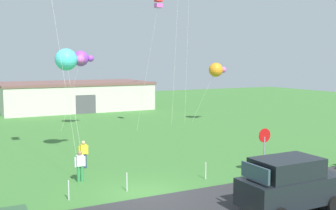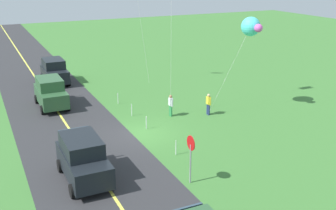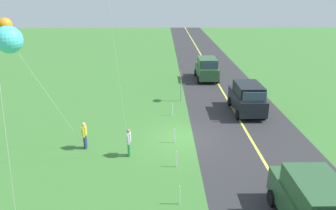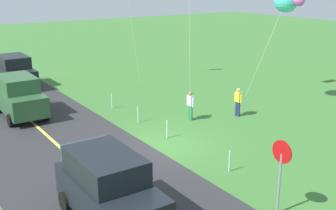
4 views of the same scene
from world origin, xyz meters
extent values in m
cube|color=#3D7533|center=(0.00, 0.00, -0.05)|extent=(120.00, 120.00, 0.10)
cube|color=#2D2D30|center=(0.00, -4.00, 0.00)|extent=(120.00, 7.00, 0.00)
cube|color=#E5E04C|center=(0.00, -4.00, 0.01)|extent=(120.00, 0.16, 0.00)
cube|color=black|center=(4.32, -4.82, 0.89)|extent=(4.40, 1.90, 1.10)
cube|color=black|center=(4.07, -4.82, 1.84)|extent=(2.73, 1.75, 0.80)
cube|color=#334756|center=(5.15, -4.82, 1.84)|extent=(0.10, 1.62, 0.64)
cube|color=#334756|center=(2.45, -4.82, 1.84)|extent=(0.10, 1.62, 0.60)
cylinder|color=black|center=(5.75, -3.87, 0.34)|extent=(0.68, 0.22, 0.68)
cylinder|color=black|center=(5.75, -5.77, 0.34)|extent=(0.68, 0.22, 0.68)
cylinder|color=black|center=(2.89, -3.87, 0.34)|extent=(0.68, 0.22, 0.68)
cylinder|color=black|center=(2.89, -5.77, 0.34)|extent=(0.68, 0.22, 0.68)
cube|color=#2D5633|center=(-8.07, -4.16, 0.89)|extent=(4.40, 1.90, 1.10)
cube|color=#2D5633|center=(-8.32, -4.16, 1.84)|extent=(2.73, 1.75, 0.80)
cube|color=#334756|center=(-7.23, -4.16, 1.84)|extent=(0.10, 1.62, 0.64)
cube|color=#334756|center=(-9.94, -4.16, 1.84)|extent=(0.10, 1.62, 0.60)
cylinder|color=black|center=(-6.64, -3.21, 0.34)|extent=(0.68, 0.22, 0.68)
cylinder|color=black|center=(-6.64, -5.11, 0.34)|extent=(0.68, 0.22, 0.68)
cylinder|color=black|center=(-9.50, -3.21, 0.34)|extent=(0.68, 0.22, 0.68)
cylinder|color=black|center=(-9.50, -5.11, 0.34)|extent=(0.68, 0.22, 0.68)
cube|color=black|center=(-14.81, -2.60, 0.89)|extent=(4.40, 1.90, 1.10)
cube|color=black|center=(-15.06, -2.60, 1.84)|extent=(2.73, 1.75, 0.80)
cube|color=#334756|center=(-13.97, -2.60, 1.84)|extent=(0.10, 1.62, 0.64)
cube|color=#334756|center=(-16.68, -2.60, 1.84)|extent=(0.10, 1.62, 0.60)
cylinder|color=black|center=(-13.38, -1.65, 0.34)|extent=(0.68, 0.22, 0.68)
cylinder|color=black|center=(-13.38, -3.55, 0.34)|extent=(0.68, 0.22, 0.68)
cylinder|color=black|center=(-16.24, -1.65, 0.34)|extent=(0.68, 0.22, 0.68)
cylinder|color=black|center=(-16.24, -3.55, 0.34)|extent=(0.68, 0.22, 0.68)
cylinder|color=gray|center=(6.92, -0.10, 1.05)|extent=(0.08, 0.08, 2.10)
cylinder|color=red|center=(6.92, -0.10, 2.18)|extent=(0.76, 0.04, 0.76)
cylinder|color=white|center=(6.92, -0.07, 2.18)|extent=(0.62, 0.01, 0.62)
cylinder|color=#338C4C|center=(-2.31, 3.25, 0.41)|extent=(0.16, 0.16, 0.82)
cylinder|color=#338C4C|center=(-2.13, 3.25, 0.41)|extent=(0.16, 0.16, 0.82)
cube|color=silver|center=(-2.22, 3.25, 1.10)|extent=(0.36, 0.22, 0.56)
cylinder|color=silver|center=(-2.46, 3.25, 1.05)|extent=(0.10, 0.10, 0.52)
cylinder|color=silver|center=(-1.98, 3.25, 1.05)|extent=(0.10, 0.10, 0.52)
sphere|color=#9E704C|center=(-2.22, 3.25, 1.49)|extent=(0.22, 0.22, 0.22)
cylinder|color=navy|center=(-1.38, 5.87, 0.41)|extent=(0.16, 0.16, 0.82)
cylinder|color=navy|center=(-1.20, 5.87, 0.41)|extent=(0.16, 0.16, 0.82)
cube|color=yellow|center=(-1.29, 5.87, 1.10)|extent=(0.36, 0.22, 0.56)
cylinder|color=yellow|center=(-1.53, 5.87, 1.05)|extent=(0.10, 0.10, 0.52)
cylinder|color=yellow|center=(-1.05, 5.87, 1.05)|extent=(0.10, 0.10, 0.52)
sphere|color=#D8AD84|center=(-1.29, 5.87, 1.49)|extent=(0.22, 0.22, 0.22)
cylinder|color=silver|center=(-3.09, 3.70, 7.36)|extent=(1.74, 0.91, 14.71)
cylinder|color=silver|center=(-1.31, 7.55, 3.12)|extent=(0.05, 3.38, 6.24)
sphere|color=#4CD8D8|center=(-1.33, 9.24, 6.24)|extent=(1.40, 1.40, 1.40)
sphere|color=#D859BF|center=(-0.43, 9.24, 6.24)|extent=(0.60, 0.60, 0.60)
cylinder|color=silver|center=(-11.55, 4.88, 4.85)|extent=(0.77, 0.97, 9.70)
cylinder|color=silver|center=(-6.52, 0.70, 0.45)|extent=(0.05, 0.05, 0.90)
cylinder|color=silver|center=(-3.46, 0.70, 0.45)|extent=(0.05, 0.05, 0.90)
cylinder|color=silver|center=(-0.69, 0.70, 0.45)|extent=(0.05, 0.05, 0.90)
cylinder|color=silver|center=(3.73, 0.70, 0.45)|extent=(0.05, 0.05, 0.90)
camera|label=1|loc=(-7.84, -17.27, 6.15)|focal=44.62mm
camera|label=2|loc=(22.90, -8.98, 10.34)|focal=43.65mm
camera|label=3|loc=(-18.00, 1.39, 8.68)|focal=34.34mm
camera|label=4|loc=(14.87, -9.80, 7.34)|focal=44.50mm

